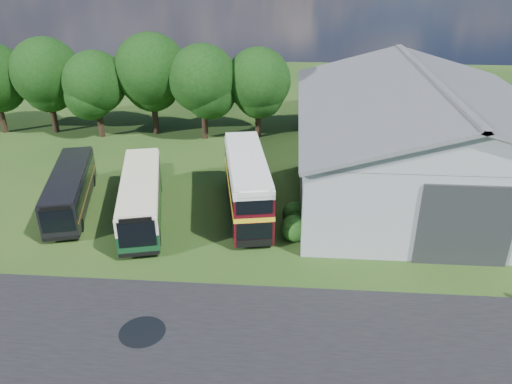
# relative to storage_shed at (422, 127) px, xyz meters

# --- Properties ---
(ground) EXTENTS (120.00, 120.00, 0.00)m
(ground) POSITION_rel_storage_shed_xyz_m (-15.00, -15.98, -4.17)
(ground) COLOR #1E3E13
(ground) RESTS_ON ground
(asphalt_road) EXTENTS (60.00, 8.00, 0.02)m
(asphalt_road) POSITION_rel_storage_shed_xyz_m (-12.00, -18.98, -4.17)
(asphalt_road) COLOR black
(asphalt_road) RESTS_ON ground
(puddle) EXTENTS (2.20, 2.20, 0.01)m
(puddle) POSITION_rel_storage_shed_xyz_m (-16.50, -18.98, -4.17)
(puddle) COLOR black
(puddle) RESTS_ON ground
(storage_shed) EXTENTS (18.80, 24.80, 8.15)m
(storage_shed) POSITION_rel_storage_shed_xyz_m (0.00, 0.00, 0.00)
(storage_shed) COLOR gray
(storage_shed) RESTS_ON ground
(tree_left_a) EXTENTS (6.46, 6.46, 9.12)m
(tree_left_a) POSITION_rel_storage_shed_xyz_m (-33.00, 8.52, 1.71)
(tree_left_a) COLOR black
(tree_left_a) RESTS_ON ground
(tree_left_b) EXTENTS (5.78, 5.78, 8.16)m
(tree_left_b) POSITION_rel_storage_shed_xyz_m (-28.00, 7.52, 1.09)
(tree_left_b) COLOR black
(tree_left_b) RESTS_ON ground
(tree_mid) EXTENTS (6.80, 6.80, 9.60)m
(tree_mid) POSITION_rel_storage_shed_xyz_m (-23.00, 8.82, 2.02)
(tree_mid) COLOR black
(tree_mid) RESTS_ON ground
(tree_right_a) EXTENTS (6.26, 6.26, 8.83)m
(tree_right_a) POSITION_rel_storage_shed_xyz_m (-18.00, 7.82, 1.52)
(tree_right_a) COLOR black
(tree_right_a) RESTS_ON ground
(tree_right_b) EXTENTS (5.98, 5.98, 8.45)m
(tree_right_b) POSITION_rel_storage_shed_xyz_m (-13.00, 8.62, 1.27)
(tree_right_b) COLOR black
(tree_right_b) RESTS_ON ground
(shrub_front) EXTENTS (1.70, 1.70, 1.70)m
(shrub_front) POSITION_rel_storage_shed_xyz_m (-9.40, -9.98, -4.17)
(shrub_front) COLOR #194714
(shrub_front) RESTS_ON ground
(shrub_mid) EXTENTS (1.60, 1.60, 1.60)m
(shrub_mid) POSITION_rel_storage_shed_xyz_m (-9.40, -7.98, -4.17)
(shrub_mid) COLOR #194714
(shrub_mid) RESTS_ON ground
(bus_green_single) EXTENTS (4.92, 10.92, 2.93)m
(bus_green_single) POSITION_rel_storage_shed_xyz_m (-19.58, -7.94, -2.60)
(bus_green_single) COLOR black
(bus_green_single) RESTS_ON ground
(bus_maroon_double) EXTENTS (4.19, 10.00, 4.17)m
(bus_maroon_double) POSITION_rel_storage_shed_xyz_m (-12.63, -6.79, -2.08)
(bus_maroon_double) COLOR black
(bus_maroon_double) RESTS_ON ground
(bus_dark_single) EXTENTS (4.66, 10.05, 2.70)m
(bus_dark_single) POSITION_rel_storage_shed_xyz_m (-24.84, -6.98, -2.73)
(bus_dark_single) COLOR black
(bus_dark_single) RESTS_ON ground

